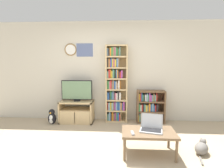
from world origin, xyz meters
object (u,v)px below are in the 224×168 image
cat (202,148)px  penguin_figurine (52,117)px  bookshelf_tall (116,85)px  bookshelf_short (149,107)px  remote_near_laptop (132,133)px  television (77,91)px  tv_stand (77,111)px  coffee_table (149,134)px  laptop (151,126)px

cat → penguin_figurine: penguin_figurine is taller
bookshelf_tall → penguin_figurine: bearing=-168.4°
bookshelf_short → remote_near_laptop: (-0.52, -1.74, 0.01)m
television → penguin_figurine: television is taller
remote_near_laptop → cat: size_ratio=0.30×
tv_stand → cat: tv_stand is taller
coffee_table → penguin_figurine: size_ratio=2.33×
bookshelf_tall → remote_near_laptop: (0.35, -1.75, -0.54)m
bookshelf_short → remote_near_laptop: size_ratio=5.08×
bookshelf_tall → coffee_table: (0.62, -1.63, -0.60)m
penguin_figurine → bookshelf_tall: bearing=11.6°
tv_stand → bookshelf_short: bearing=3.8°
tv_stand → remote_near_laptop: size_ratio=5.15×
television → bookshelf_short: bearing=3.8°
bookshelf_short → laptop: bearing=-97.1°
coffee_table → penguin_figurine: 2.57m
bookshelf_tall → cat: 2.35m
tv_stand → laptop: laptop is taller
bookshelf_tall → coffee_table: 1.85m
television → cat: (2.52, -1.43, -0.73)m
penguin_figurine → remote_near_laptop: bearing=-36.4°
coffee_table → penguin_figurine: bearing=149.4°
bookshelf_tall → penguin_figurine: bookshelf_tall is taller
penguin_figurine → bookshelf_short: bearing=7.2°
laptop → penguin_figurine: 2.61m
television → bookshelf_tall: bearing=8.0°
television → remote_near_laptop: television is taller
bookshelf_tall → remote_near_laptop: bookshelf_tall is taller
bookshelf_tall → cat: bearing=-45.4°
bookshelf_short → cat: 1.71m
laptop → remote_near_laptop: (-0.33, -0.16, -0.06)m
tv_stand → television: bearing=9.7°
tv_stand → cat: size_ratio=1.52×
television → tv_stand: bearing=-170.3°
bookshelf_short → laptop: (-0.20, -1.57, 0.07)m
remote_near_laptop → cat: remote_near_laptop is taller
remote_near_laptop → laptop: bearing=-159.8°
television → bookshelf_tall: bookshelf_tall is taller
bookshelf_short → cat: size_ratio=1.50×
bookshelf_tall → laptop: bearing=-67.0°
bookshelf_short → coffee_table: bookshelf_short is taller
bookshelf_short → coffee_table: size_ratio=0.94×
tv_stand → bookshelf_tall: bearing=8.0°
bookshelf_tall → television: bearing=-172.0°
television → laptop: size_ratio=1.86×
bookshelf_tall → penguin_figurine: size_ratio=5.19×
television → penguin_figurine: size_ratio=2.05×
penguin_figurine → laptop: bearing=-29.2°
laptop → remote_near_laptop: bearing=-141.0°
tv_stand → bookshelf_short: size_ratio=1.01×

